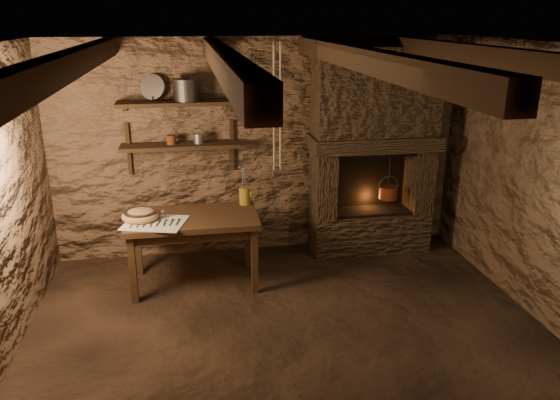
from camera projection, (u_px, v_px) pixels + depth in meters
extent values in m
plane|color=black|center=(292.00, 342.00, 4.59)|extent=(4.50, 4.50, 0.00)
cube|color=brown|center=(259.00, 148.00, 6.07)|extent=(4.50, 0.04, 2.40)
cube|color=brown|center=(383.00, 363.00, 2.33)|extent=(4.50, 0.04, 2.40)
cube|color=brown|center=(557.00, 193.00, 4.56)|extent=(0.04, 4.00, 2.40)
cube|color=black|center=(294.00, 47.00, 3.81)|extent=(4.50, 4.00, 0.04)
cube|color=black|center=(72.00, 63.00, 3.60)|extent=(0.14, 3.95, 0.16)
cube|color=black|center=(223.00, 61.00, 3.76)|extent=(0.14, 3.95, 0.16)
cube|color=black|center=(363.00, 59.00, 3.92)|extent=(0.14, 3.95, 0.16)
cube|color=black|center=(491.00, 57.00, 4.08)|extent=(0.14, 3.95, 0.16)
cube|color=black|center=(181.00, 146.00, 5.75)|extent=(1.25, 0.30, 0.04)
cube|color=black|center=(178.00, 103.00, 5.60)|extent=(1.25, 0.30, 0.04)
cube|color=#392B1C|center=(369.00, 230.00, 6.36)|extent=(1.35, 0.45, 0.45)
cube|color=#392B1C|center=(323.00, 184.00, 6.08)|extent=(0.23, 0.45, 0.75)
cube|color=#392B1C|center=(418.00, 179.00, 6.26)|extent=(0.23, 0.45, 0.75)
cube|color=#392B1C|center=(375.00, 142.00, 5.99)|extent=(1.43, 0.51, 0.16)
cube|color=#392B1C|center=(376.00, 91.00, 5.84)|extent=(1.35, 0.45, 0.94)
cube|color=black|center=(366.00, 176.00, 6.35)|extent=(0.90, 0.06, 0.75)
cube|color=#382413|center=(192.00, 219.00, 5.37)|extent=(1.28, 0.73, 0.05)
cube|color=#382413|center=(193.00, 226.00, 5.40)|extent=(1.17, 0.62, 0.09)
cube|color=beige|center=(155.00, 223.00, 5.18)|extent=(0.66, 0.59, 0.01)
cylinder|color=olive|center=(245.00, 196.00, 5.68)|extent=(0.15, 0.15, 0.18)
torus|color=olive|center=(251.00, 194.00, 5.68)|extent=(0.02, 0.10, 0.10)
ellipsoid|color=#9D6F44|center=(141.00, 216.00, 5.25)|extent=(0.40, 0.40, 0.13)
cylinder|color=#2B2826|center=(187.00, 91.00, 5.58)|extent=(0.35, 0.35, 0.20)
cylinder|color=#A8A7A2|center=(153.00, 87.00, 5.61)|extent=(0.29, 0.21, 0.26)
cylinder|color=#572811|center=(171.00, 140.00, 5.71)|extent=(0.11, 0.11, 0.09)
cylinder|color=maroon|center=(388.00, 193.00, 6.20)|extent=(0.24, 0.24, 0.14)
torus|color=#2B2826|center=(388.00, 185.00, 6.17)|extent=(0.23, 0.01, 0.23)
cylinder|color=#2B2826|center=(389.00, 172.00, 6.12)|extent=(0.01, 0.01, 0.44)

